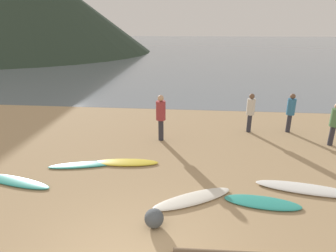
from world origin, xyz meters
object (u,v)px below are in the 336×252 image
surfboard_2 (126,162)px  surfboard_3 (193,199)px  surfboard_4 (262,202)px  beach_rock_near (154,218)px  person_1 (251,110)px  person_2 (291,110)px  surfboard_5 (306,189)px  person_0 (161,114)px  surfboard_0 (14,181)px  person_3 (335,121)px  surfboard_1 (86,164)px

surfboard_2 → surfboard_3: size_ratio=0.93×
surfboard_2 → surfboard_4: bearing=-29.1°
surfboard_2 → beach_rock_near: size_ratio=4.78×
person_1 → person_2: bearing=14.0°
surfboard_5 → person_0: person_0 is taller
surfboard_5 → person_1: person_1 is taller
person_2 → person_1: bearing=-14.9°
surfboard_3 → surfboard_0: bearing=146.0°
person_1 → beach_rock_near: (-3.16, -6.32, -0.76)m
surfboard_0 → person_3: person_3 is taller
person_3 → surfboard_4: bearing=-156.9°
surfboard_2 → person_2: bearing=25.5°
surfboard_5 → surfboard_3: bearing=-156.1°
surfboard_0 → person_2: bearing=41.5°
surfboard_1 → person_2: (7.44, 3.78, 0.95)m
surfboard_3 → person_3: (5.13, 4.07, 0.92)m
person_1 → surfboard_5: bearing=-71.0°
surfboard_0 → surfboard_5: (8.28, 0.36, 0.01)m
person_2 → surfboard_5: bearing=59.4°
surfboard_2 → person_0: bearing=62.7°
surfboard_0 → person_2: person_2 is taller
surfboard_3 → surfboard_5: (3.10, 0.76, 0.00)m
person_0 → person_3: 6.43m
surfboard_1 → beach_rock_near: size_ratio=5.36×
person_2 → beach_rock_near: person_2 is taller
surfboard_3 → person_3: 6.61m
person_1 → beach_rock_near: person_1 is taller
surfboard_3 → surfboard_4: size_ratio=1.18×
person_1 → person_3: (2.83, -1.15, -0.01)m
surfboard_1 → surfboard_3: size_ratio=1.04×
surfboard_1 → person_2: size_ratio=1.41×
surfboard_0 → person_3: 10.98m
surfboard_5 → person_2: size_ratio=1.61×
surfboard_1 → surfboard_5: 6.64m
surfboard_3 → surfboard_4: 1.77m
surfboard_2 → surfboard_3: (2.20, -1.86, 0.00)m
beach_rock_near → surfboard_1: bearing=134.2°
surfboard_5 → person_2: person_2 is taller
surfboard_2 → person_0: person_0 is taller
person_0 → surfboard_2: bearing=127.3°
surfboard_1 → beach_rock_near: beach_rock_near is taller
surfboard_0 → surfboard_4: size_ratio=1.30×
surfboard_3 → surfboard_4: bearing=-29.0°
surfboard_1 → surfboard_2: surfboard_2 is taller
surfboard_5 → person_0: size_ratio=1.47×
surfboard_2 → person_3: size_ratio=1.28×
surfboard_1 → person_1: size_ratio=1.41×
surfboard_1 → person_1: 6.89m
surfboard_1 → person_1: person_1 is taller
person_3 → person_2: bearing=104.7°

